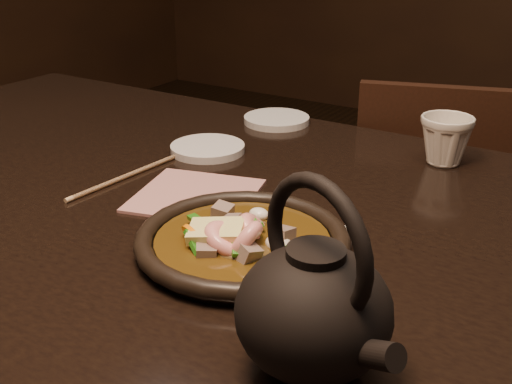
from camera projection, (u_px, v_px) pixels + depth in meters
The scene contains 11 objects.
table at pixel (204, 258), 0.90m from camera, with size 1.60×0.90×0.75m.
chair at pixel (440, 244), 1.40m from camera, with size 0.49×0.49×0.83m.
plate at pixel (243, 241), 0.75m from camera, with size 0.25×0.25×0.03m.
stirfry at pixel (241, 239), 0.74m from camera, with size 0.15×0.14×0.06m.
soy_dish at pixel (310, 238), 0.77m from camera, with size 0.10×0.10×0.01m, color beige.
saucer_left at pixel (277, 120), 1.22m from camera, with size 0.12×0.12×0.01m, color beige.
saucer_right at pixel (208, 148), 1.07m from camera, with size 0.12×0.12×0.01m, color beige.
tea_cup at pixel (446, 139), 1.01m from camera, with size 0.08×0.08×0.08m, color beige.
chopsticks at pixel (132, 174), 0.97m from camera, with size 0.02×0.25×0.01m.
napkin at pixel (196, 195), 0.90m from camera, with size 0.16×0.16×0.00m, color #AA6F69.
teapot at pixel (314, 306), 0.53m from camera, with size 0.16×0.13×0.18m.
Camera 1 is at (0.48, -0.62, 1.11)m, focal length 45.00 mm.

